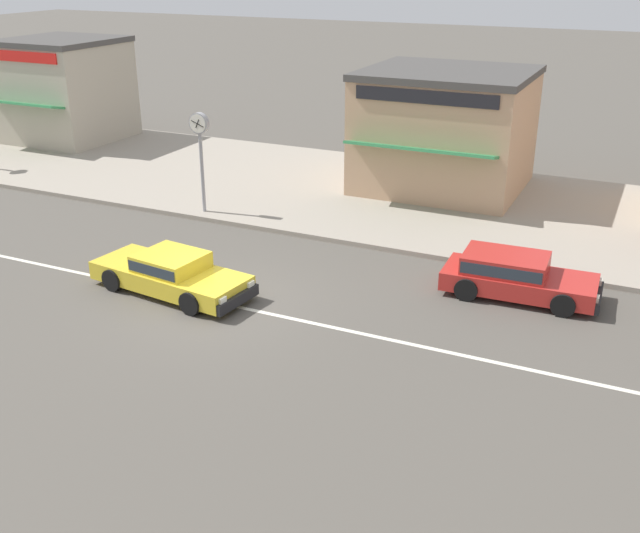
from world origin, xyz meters
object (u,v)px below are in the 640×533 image
(shopfront_mid_block, at_px, (445,129))
(hatchback_red_0, at_px, (514,274))
(shopfront_far_kios, at_px, (66,89))
(sedan_yellow_1, at_px, (171,273))
(street_clock, at_px, (200,138))

(shopfront_mid_block, bearing_deg, hatchback_red_0, -62.25)
(hatchback_red_0, relative_size, shopfront_mid_block, 0.65)
(shopfront_far_kios, bearing_deg, hatchback_red_0, -20.74)
(sedan_yellow_1, height_order, shopfront_far_kios, shopfront_far_kios)
(sedan_yellow_1, xyz_separation_m, shopfront_mid_block, (3.74, 11.84, 1.75))
(sedan_yellow_1, relative_size, shopfront_far_kios, 0.83)
(hatchback_red_0, xyz_separation_m, shopfront_far_kios, (-22.37, 8.47, 1.83))
(hatchback_red_0, bearing_deg, street_clock, 169.29)
(shopfront_far_kios, bearing_deg, shopfront_mid_block, -0.55)
(hatchback_red_0, height_order, sedan_yellow_1, hatchback_red_0)
(hatchback_red_0, bearing_deg, shopfront_far_kios, 159.26)
(street_clock, bearing_deg, hatchback_red_0, -10.71)
(sedan_yellow_1, distance_m, shopfront_mid_block, 12.54)
(hatchback_red_0, xyz_separation_m, street_clock, (-10.77, 2.04, 2.07))
(sedan_yellow_1, bearing_deg, shopfront_mid_block, 72.48)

